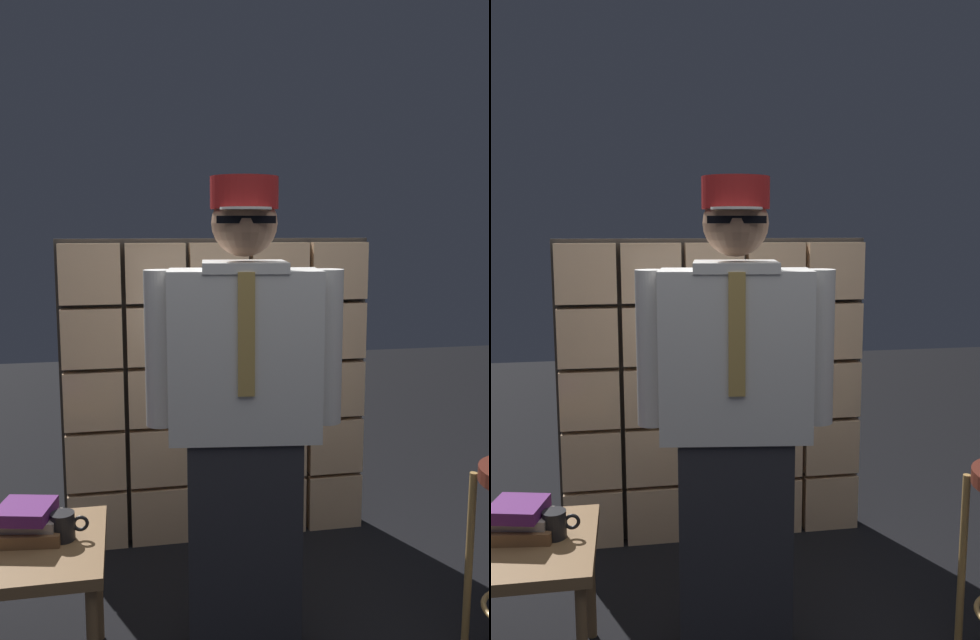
{
  "view_description": "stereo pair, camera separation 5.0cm",
  "coord_description": "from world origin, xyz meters",
  "views": [
    {
      "loc": [
        -0.46,
        -1.62,
        1.57
      ],
      "look_at": [
        -0.06,
        0.47,
        1.26
      ],
      "focal_mm": 35.94,
      "sensor_mm": 36.0,
      "label": 1
    },
    {
      "loc": [
        -0.41,
        -1.63,
        1.57
      ],
      "look_at": [
        -0.06,
        0.47,
        1.26
      ],
      "focal_mm": 35.94,
      "sensor_mm": 36.0,
      "label": 2
    }
  ],
  "objects": [
    {
      "name": "side_table",
      "position": [
        -0.8,
        0.48,
        0.45
      ],
      "size": [
        0.52,
        0.52,
        0.52
      ],
      "color": "brown",
      "rests_on": "ground"
    },
    {
      "name": "glass_block_wall",
      "position": [
        0.0,
        1.44,
        0.75
      ],
      "size": [
        1.53,
        0.1,
        1.53
      ],
      "color": "#E0B78C",
      "rests_on": "ground"
    },
    {
      "name": "coffee_mug",
      "position": [
        -0.68,
        0.5,
        0.57
      ],
      "size": [
        0.13,
        0.08,
        0.09
      ],
      "color": "black",
      "rests_on": "side_table"
    },
    {
      "name": "standing_person",
      "position": [
        -0.05,
        0.52,
        0.9
      ],
      "size": [
        0.7,
        0.32,
        1.73
      ],
      "rotation": [
        0.0,
        0.0,
        -0.13
      ],
      "color": "#28282D",
      "rests_on": "ground"
    },
    {
      "name": "book_stack",
      "position": [
        -0.8,
        0.53,
        0.58
      ],
      "size": [
        0.25,
        0.2,
        0.12
      ],
      "color": "brown",
      "rests_on": "side_table"
    }
  ]
}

